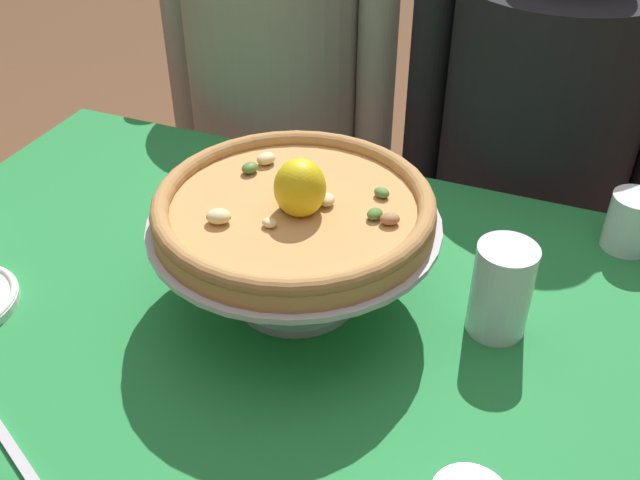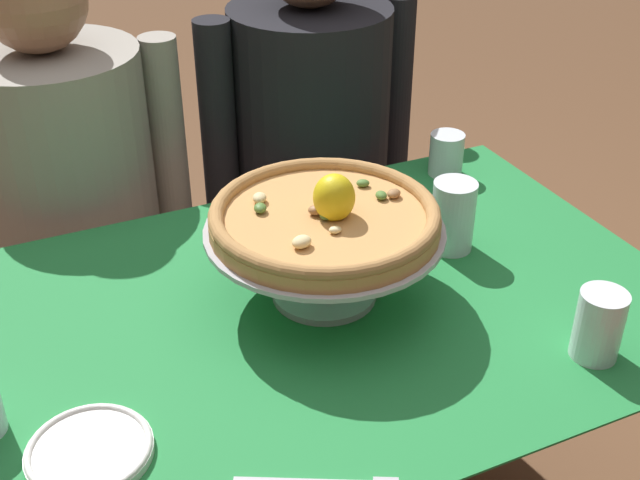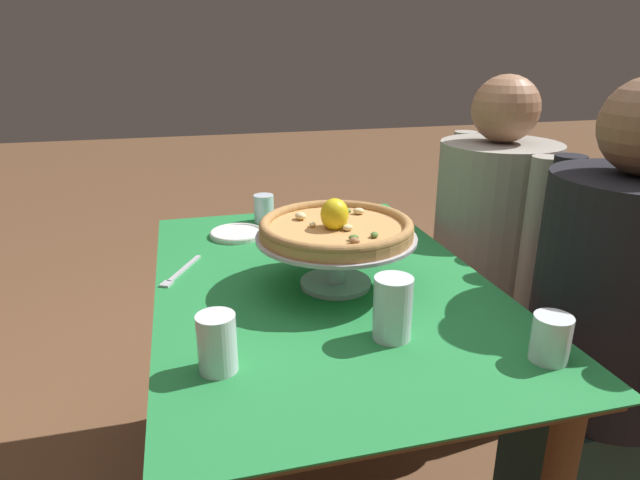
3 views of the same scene
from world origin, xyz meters
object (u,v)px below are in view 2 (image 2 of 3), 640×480
Objects in this scene: water_glass_front_right at (598,329)px; diner_right at (311,178)px; water_glass_back_right at (446,157)px; water_glass_side_right at (452,220)px; side_plate at (89,450)px; diner_left at (75,228)px; pizza_stand at (324,248)px; pizza at (325,216)px.

water_glass_front_right is 0.09× the size of diner_right.
water_glass_back_right is 0.62m from water_glass_front_right.
water_glass_side_right is (-0.15, -0.26, 0.02)m from water_glass_back_right.
water_glass_side_right is 0.80× the size of side_plate.
water_glass_back_right is 0.82m from diner_left.
pizza_stand is 0.52m from water_glass_back_right.
water_glass_side_right reaches higher than side_plate.
water_glass_front_right reaches higher than side_plate.
water_glass_front_right is 0.74m from side_plate.
water_glass_side_right is 0.35m from water_glass_front_right.
diner_right reaches higher than side_plate.
pizza_stand is at bearing 151.61° from pizza.
pizza_stand is 0.73m from diner_left.
diner_right is (-0.03, 0.56, -0.17)m from water_glass_side_right.
diner_right is at bearing 67.89° from pizza_stand.
water_glass_side_right is at bearing -120.35° from water_glass_back_right.
water_glass_side_right is at bearing 95.09° from water_glass_front_right.
diner_left is (0.11, 0.82, -0.14)m from side_plate.
side_plate is (-0.85, -0.49, -0.03)m from water_glass_back_right.
diner_left is 0.98× the size of diner_right.
pizza_stand is at bearing -144.91° from water_glass_back_right.
diner_left is (-0.32, 0.62, -0.22)m from pizza_stand.
water_glass_front_right is at bearing -84.91° from water_glass_side_right.
pizza_stand is 0.28m from water_glass_side_right.
water_glass_front_right is (0.30, -0.31, -0.05)m from pizza_stand.
diner_right is at bearing 93.59° from water_glass_front_right.
diner_left is at bearing 178.14° from diner_right.
pizza is at bearing 134.43° from water_glass_front_right.
water_glass_front_right is 0.93m from diner_right.
pizza_stand is at bearing -171.67° from water_glass_side_right.
water_glass_back_right is 0.81× the size of water_glass_front_right.
water_glass_front_right is 1.13m from diner_left.
water_glass_front_right is 0.67× the size of side_plate.
diner_right is at bearing 92.66° from water_glass_side_right.
water_glass_side_right reaches higher than water_glass_back_right.
pizza is 0.75m from diner_left.
water_glass_side_right reaches higher than pizza_stand.
pizza_stand is at bearing -63.03° from diner_left.
water_glass_back_right reaches higher than side_plate.
pizza_stand is 2.33× the size of side_plate.
water_glass_back_right is 0.08× the size of diner_left.
water_glass_back_right is 0.69× the size of water_glass_side_right.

